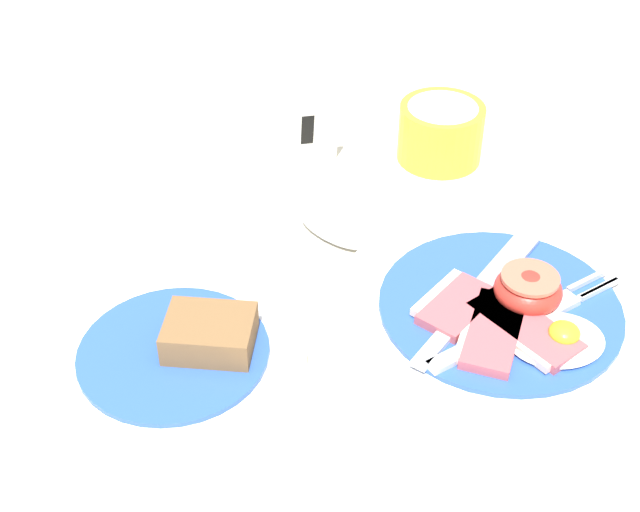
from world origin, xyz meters
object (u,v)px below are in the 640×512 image
object	(u,v)px
number_card	(305,126)
breakfast_plate	(504,316)
bread_plate	(179,357)
sugar_cup	(441,131)
teaspoon_by_saucer	(310,219)

from	to	relation	value
number_card	breakfast_plate	bearing A→B (deg)	-67.66
bread_plate	sugar_cup	xyz separation A→B (m)	(0.27, 0.24, 0.02)
breakfast_plate	sugar_cup	world-z (taller)	sugar_cup
bread_plate	number_card	world-z (taller)	number_card
breakfast_plate	teaspoon_by_saucer	bearing A→B (deg)	127.22
bread_plate	number_card	xyz separation A→B (m)	(0.14, 0.26, 0.03)
breakfast_plate	teaspoon_by_saucer	distance (m)	0.20
breakfast_plate	sugar_cup	distance (m)	0.24
sugar_cup	teaspoon_by_saucer	world-z (taller)	sugar_cup
breakfast_plate	sugar_cup	bearing A→B (deg)	84.39
sugar_cup	teaspoon_by_saucer	size ratio (longest dim) A/B	0.48
breakfast_plate	sugar_cup	size ratio (longest dim) A/B	3.17
breakfast_plate	bread_plate	xyz separation A→B (m)	(-0.25, 0.00, -0.00)
breakfast_plate	bread_plate	bearing A→B (deg)	178.93
number_card	teaspoon_by_saucer	distance (m)	0.11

